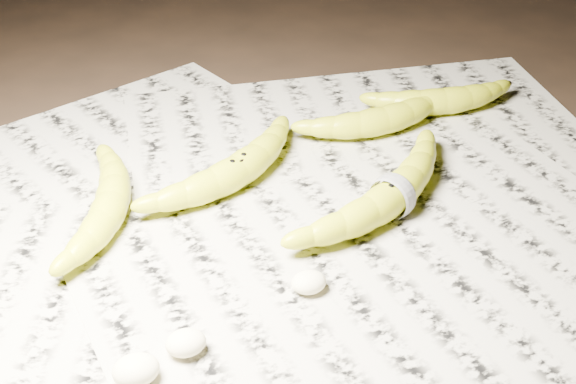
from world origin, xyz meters
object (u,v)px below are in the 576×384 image
object	(u,v)px
banana_upper_b	(443,98)
banana_center	(237,168)
banana_left_b	(110,201)
banana_upper_a	(383,117)
banana_taped	(393,193)

from	to	relation	value
banana_upper_b	banana_center	bearing A→B (deg)	-157.67
banana_upper_b	banana_left_b	bearing A→B (deg)	-159.92
banana_upper_a	banana_taped	bearing A→B (deg)	-116.85
banana_left_b	banana_upper_b	distance (m)	0.44
banana_left_b	banana_taped	xyz separation A→B (m)	(0.28, -0.08, 0.00)
banana_center	banana_left_b	bearing A→B (deg)	156.26
banana_upper_a	banana_left_b	bearing A→B (deg)	-173.88
banana_center	banana_upper_a	xyz separation A→B (m)	(0.20, 0.06, -0.00)
banana_upper_a	banana_center	bearing A→B (deg)	-170.71
banana_center	banana_taped	world-z (taller)	banana_taped
banana_upper_a	banana_upper_b	world-z (taller)	same
banana_left_b	banana_upper_b	size ratio (longest dim) A/B	1.12
banana_center	banana_upper_a	distance (m)	0.20
banana_upper_b	banana_upper_a	bearing A→B (deg)	-159.26
banana_center	banana_upper_b	size ratio (longest dim) A/B	1.22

